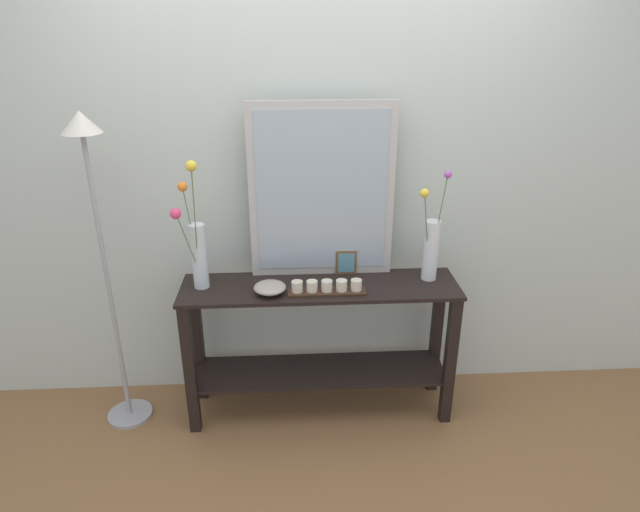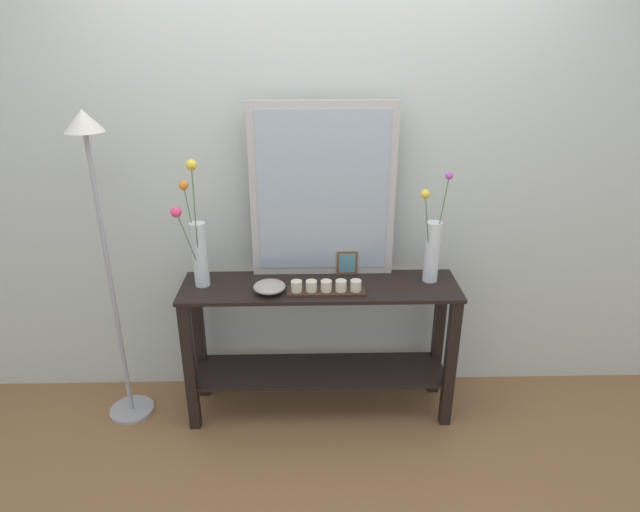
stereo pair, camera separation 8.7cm
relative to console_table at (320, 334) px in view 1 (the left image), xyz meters
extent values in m
cube|color=brown|center=(0.00, 0.00, -0.49)|extent=(7.00, 6.00, 0.02)
cube|color=beige|center=(0.00, 0.30, 0.87)|extent=(6.40, 0.08, 2.70)
cube|color=black|center=(0.00, 0.00, 0.28)|extent=(1.43, 0.36, 0.02)
cube|color=black|center=(0.00, 0.00, -0.24)|extent=(1.37, 0.32, 0.02)
cube|color=black|center=(-0.68, -0.14, -0.11)|extent=(0.06, 0.06, 0.76)
cube|color=black|center=(0.68, -0.14, -0.11)|extent=(0.06, 0.06, 0.76)
cube|color=black|center=(-0.68, 0.14, -0.11)|extent=(0.06, 0.06, 0.76)
cube|color=black|center=(0.68, 0.14, -0.11)|extent=(0.06, 0.06, 0.76)
cube|color=#B7B2AD|center=(0.02, 0.15, 0.75)|extent=(0.74, 0.03, 0.91)
cube|color=#9EADB7|center=(0.02, 0.14, 0.75)|extent=(0.66, 0.00, 0.83)
cylinder|color=silver|center=(-0.61, 0.02, 0.46)|extent=(0.08, 0.08, 0.34)
cylinder|color=#4C753D|center=(-0.63, -0.03, 0.52)|extent=(0.09, 0.10, 0.41)
sphere|color=#EA4275|center=(-0.68, -0.08, 0.72)|extent=(0.05, 0.05, 0.05)
cylinder|color=#4C753D|center=(-0.60, -0.03, 0.63)|extent=(0.04, 0.10, 0.64)
sphere|color=yellow|center=(-0.59, -0.08, 0.95)|extent=(0.05, 0.05, 0.05)
cylinder|color=#4C753D|center=(-0.63, 0.02, 0.57)|extent=(0.06, 0.01, 0.51)
sphere|color=orange|center=(-0.65, 0.03, 0.82)|extent=(0.05, 0.05, 0.05)
cylinder|color=silver|center=(0.58, 0.05, 0.45)|extent=(0.08, 0.08, 0.32)
cylinder|color=#4C753D|center=(0.60, 0.03, 0.59)|extent=(0.06, 0.02, 0.55)
sphere|color=#B24CB7|center=(0.62, 0.02, 0.86)|extent=(0.04, 0.04, 0.04)
cylinder|color=#4C753D|center=(0.54, 0.02, 0.55)|extent=(0.08, 0.09, 0.47)
sphere|color=yellow|center=(0.50, -0.02, 0.78)|extent=(0.04, 0.04, 0.04)
cube|color=#382316|center=(0.03, -0.09, 0.30)|extent=(0.39, 0.09, 0.01)
cylinder|color=beige|center=(-0.12, -0.09, 0.33)|extent=(0.06, 0.06, 0.05)
cylinder|color=beige|center=(-0.05, -0.09, 0.33)|extent=(0.06, 0.06, 0.05)
cylinder|color=beige|center=(0.03, -0.09, 0.33)|extent=(0.06, 0.06, 0.05)
cylinder|color=beige|center=(0.10, -0.09, 0.33)|extent=(0.06, 0.06, 0.05)
cylinder|color=beige|center=(0.18, -0.09, 0.33)|extent=(0.06, 0.06, 0.05)
cube|color=brown|center=(0.15, 0.13, 0.36)|extent=(0.11, 0.01, 0.13)
cube|color=teal|center=(0.15, 0.13, 0.36)|extent=(0.09, 0.00, 0.11)
cylinder|color=#9E9389|center=(-0.26, -0.07, 0.30)|extent=(0.06, 0.06, 0.01)
ellipsoid|color=#9E9389|center=(-0.26, -0.07, 0.32)|extent=(0.16, 0.16, 0.05)
cylinder|color=#9E9EA3|center=(-1.06, -0.01, -0.47)|extent=(0.24, 0.24, 0.02)
cylinder|color=#9E9EA3|center=(-1.06, -0.01, 0.31)|extent=(0.02, 0.02, 1.55)
cone|color=beige|center=(-1.06, -0.01, 1.13)|extent=(0.18, 0.18, 0.10)
camera|label=1|loc=(-0.15, -2.52, 1.54)|focal=30.60mm
camera|label=2|loc=(-0.06, -2.52, 1.54)|focal=30.60mm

